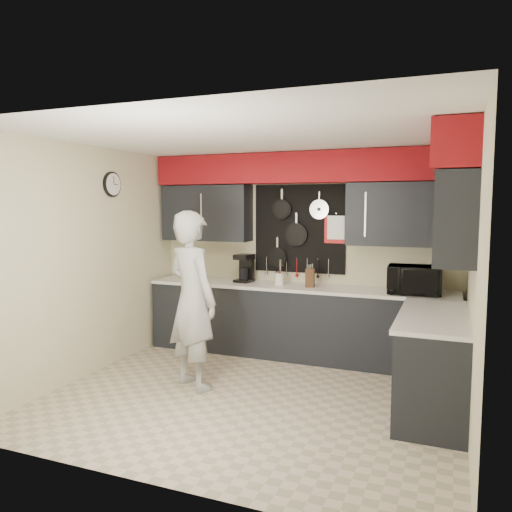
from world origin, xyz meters
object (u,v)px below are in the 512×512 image
at_px(utensil_crock, 279,279).
at_px(coffee_maker, 245,267).
at_px(person, 193,300).
at_px(knife_block, 310,278).
at_px(microwave, 414,280).

relative_size(utensil_crock, coffee_maker, 0.40).
xyz_separation_m(coffee_maker, person, (0.03, -1.48, -0.17)).
bearing_deg(knife_block, coffee_maker, 166.30).
height_order(coffee_maker, person, person).
xyz_separation_m(knife_block, person, (-0.90, -1.37, -0.10)).
bearing_deg(coffee_maker, person, -81.84).
bearing_deg(person, knife_block, -96.67).
bearing_deg(utensil_crock, microwave, -2.12).
bearing_deg(person, microwave, -120.99).
bearing_deg(person, utensil_crock, -82.18).
bearing_deg(utensil_crock, coffee_maker, 172.01).
relative_size(utensil_crock, person, 0.08).
relative_size(microwave, coffee_maker, 1.59).
distance_m(knife_block, person, 1.64).
distance_m(microwave, utensil_crock, 1.66).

